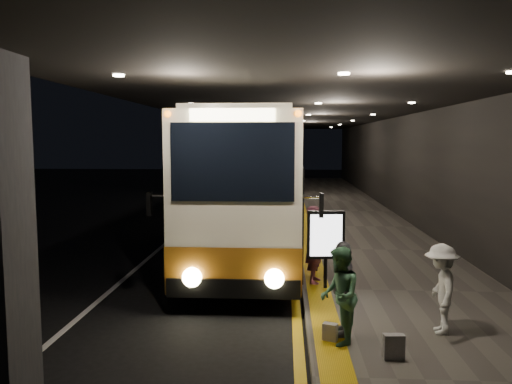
{
  "coord_description": "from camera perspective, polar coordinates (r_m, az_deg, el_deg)",
  "views": [
    {
      "loc": [
        2.12,
        -13.8,
        3.36
      ],
      "look_at": [
        1.16,
        2.33,
        1.7
      ],
      "focal_mm": 35.0,
      "sensor_mm": 36.0,
      "label": 1
    }
  ],
  "objects": [
    {
      "name": "ground",
      "position": [
        14.36,
        -5.23,
        -7.69
      ],
      "size": [
        90.0,
        90.0,
        0.0
      ],
      "primitive_type": "plane",
      "color": "black"
    },
    {
      "name": "passenger_boarding",
      "position": [
        11.4,
        6.78,
        -5.97
      ],
      "size": [
        0.5,
        0.69,
        1.76
      ],
      "primitive_type": "imported",
      "rotation": [
        0.0,
        0.0,
        1.44
      ],
      "color": "#A74E65",
      "rests_on": "sidewalk"
    },
    {
      "name": "passenger_waiting_green",
      "position": [
        8.16,
        9.52,
        -11.57
      ],
      "size": [
        0.5,
        0.77,
        1.55
      ],
      "primitive_type": "imported",
      "rotation": [
        0.0,
        0.0,
        -1.62
      ],
      "color": "#457D55",
      "rests_on": "sidewalk"
    },
    {
      "name": "kerb_stripe_yellow",
      "position": [
        19.1,
        4.05,
        -4.27
      ],
      "size": [
        0.18,
        50.0,
        0.01
      ],
      "primitive_type": "cube",
      "color": "gold",
      "rests_on": "ground"
    },
    {
      "name": "bag_plain",
      "position": [
        8.42,
        8.47,
        -15.55
      ],
      "size": [
        0.26,
        0.21,
        0.29
      ],
      "primitive_type": "cube",
      "rotation": [
        0.0,
        0.0,
        -0.39
      ],
      "color": "silver",
      "rests_on": "sidewalk"
    },
    {
      "name": "tactile_strip",
      "position": [
        19.09,
        5.56,
        -3.83
      ],
      "size": [
        0.5,
        50.0,
        0.01
      ],
      "primitive_type": "cube",
      "color": "gold",
      "rests_on": "sidewalk"
    },
    {
      "name": "passenger_waiting_grey",
      "position": [
        8.47,
        9.9,
        -10.8
      ],
      "size": [
        0.5,
        0.94,
        1.58
      ],
      "primitive_type": "imported",
      "rotation": [
        0.0,
        0.0,
        -1.6
      ],
      "color": "#4E4C51",
      "rests_on": "sidewalk"
    },
    {
      "name": "terminal_wall",
      "position": [
        19.43,
        18.01,
        4.51
      ],
      "size": [
        0.1,
        50.0,
        6.0
      ],
      "primitive_type": "cube",
      "color": "black",
      "rests_on": "ground"
    },
    {
      "name": "stanchion_post",
      "position": [
        12.45,
        6.97,
        -6.43
      ],
      "size": [
        0.05,
        0.05,
        1.13
      ],
      "primitive_type": "cylinder",
      "color": "black",
      "rests_on": "sidewalk"
    },
    {
      "name": "info_sign",
      "position": [
        10.91,
        8.0,
        -5.07
      ],
      "size": [
        0.81,
        0.18,
        1.71
      ],
      "rotation": [
        0.0,
        0.0,
        0.09
      ],
      "color": "black",
      "rests_on": "sidewalk"
    },
    {
      "name": "passenger_waiting_white",
      "position": [
        9.01,
        20.39,
        -10.32
      ],
      "size": [
        0.59,
        1.03,
        1.51
      ],
      "primitive_type": "imported",
      "rotation": [
        0.0,
        0.0,
        -1.72
      ],
      "color": "beige",
      "rests_on": "sidewalk"
    },
    {
      "name": "canopy",
      "position": [
        18.85,
        4.62,
        9.62
      ],
      "size": [
        9.0,
        50.0,
        0.4
      ],
      "primitive_type": "cube",
      "color": "black",
      "rests_on": "support_columns"
    },
    {
      "name": "lane_line_white",
      "position": [
        19.5,
        -8.27,
        -4.11
      ],
      "size": [
        0.12,
        50.0,
        0.01
      ],
      "primitive_type": "cube",
      "color": "silver",
      "rests_on": "ground"
    },
    {
      "name": "coach_main",
      "position": [
        15.52,
        -0.23,
        0.47
      ],
      "size": [
        2.66,
        12.74,
        3.96
      ],
      "rotation": [
        0.0,
        0.0,
        -0.0
      ],
      "color": "#EBE3C5",
      "rests_on": "ground"
    },
    {
      "name": "coach_second",
      "position": [
        29.12,
        1.06,
        2.49
      ],
      "size": [
        2.64,
        11.01,
        3.44
      ],
      "rotation": [
        0.0,
        0.0,
        -0.03
      ],
      "color": "#EBE3C5",
      "rests_on": "ground"
    },
    {
      "name": "sidewalk",
      "position": [
        19.27,
        11.23,
        -4.07
      ],
      "size": [
        4.5,
        50.0,
        0.15
      ],
      "primitive_type": "cube",
      "color": "#514C44",
      "rests_on": "ground"
    },
    {
      "name": "bag_polka",
      "position": [
        7.96,
        15.47,
        -16.68
      ],
      "size": [
        0.31,
        0.15,
        0.37
      ],
      "primitive_type": "cube",
      "rotation": [
        0.0,
        0.0,
        0.08
      ],
      "color": "black",
      "rests_on": "sidewalk"
    },
    {
      "name": "support_columns",
      "position": [
        18.21,
        -8.08,
        2.15
      ],
      "size": [
        0.8,
        24.8,
        4.4
      ],
      "color": "black",
      "rests_on": "ground"
    }
  ]
}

